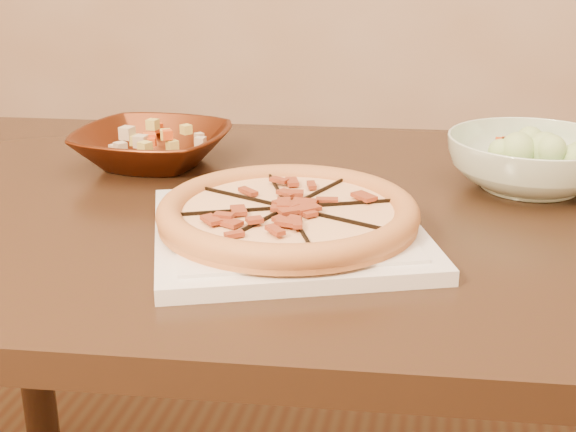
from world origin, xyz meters
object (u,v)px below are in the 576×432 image
(plate, at_px, (288,231))
(dining_table, at_px, (257,273))
(pizza, at_px, (288,213))
(bronze_bowl, at_px, (153,147))
(salad_bowl, at_px, (531,162))

(plate, bearing_deg, dining_table, 119.23)
(plate, height_order, pizza, pizza)
(dining_table, xyz_separation_m, plate, (0.07, -0.13, 0.12))
(bronze_bowl, bearing_deg, dining_table, -33.64)
(plate, xyz_separation_m, bronze_bowl, (-0.27, 0.26, 0.02))
(pizza, xyz_separation_m, salad_bowl, (0.30, 0.27, 0.00))
(salad_bowl, bearing_deg, dining_table, -159.71)
(bronze_bowl, xyz_separation_m, salad_bowl, (0.57, 0.00, 0.01))
(bronze_bowl, height_order, salad_bowl, salad_bowl)
(pizza, bearing_deg, salad_bowl, 41.79)
(pizza, height_order, bronze_bowl, bronze_bowl)
(salad_bowl, bearing_deg, plate, -138.20)
(plate, bearing_deg, pizza, 61.53)
(dining_table, distance_m, pizza, 0.21)
(plate, distance_m, bronze_bowl, 0.38)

